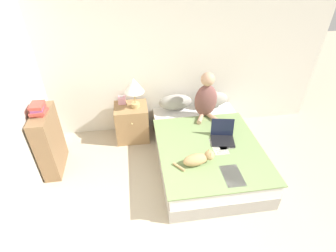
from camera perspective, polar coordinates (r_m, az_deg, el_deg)
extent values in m
cube|color=beige|center=(4.28, 0.98, 14.61)|extent=(5.07, 0.05, 2.55)
cube|color=#9E998E|center=(4.06, 7.97, -6.44)|extent=(1.40, 2.01, 0.23)
cube|color=silver|center=(3.93, 8.23, -4.16)|extent=(1.38, 1.98, 0.20)
cube|color=#758E56|center=(3.71, 9.18, -4.85)|extent=(1.44, 1.61, 0.02)
cube|color=silver|center=(3.38, 13.84, -10.49)|extent=(0.23, 0.37, 0.01)
cube|color=silver|center=(3.76, 11.01, -4.36)|extent=(0.20, 0.36, 0.01)
cube|color=silver|center=(3.86, 12.11, -3.35)|extent=(0.21, 0.34, 0.01)
ellipsoid|color=gray|center=(4.40, 1.61, 5.22)|extent=(0.56, 0.22, 0.28)
ellipsoid|color=gray|center=(4.54, 9.48, 5.74)|extent=(0.56, 0.22, 0.28)
ellipsoid|color=brown|center=(4.21, 8.21, 5.48)|extent=(0.36, 0.20, 0.56)
sphere|color=tan|center=(4.03, 8.66, 10.04)|extent=(0.21, 0.21, 0.21)
cylinder|color=tan|center=(4.21, 7.08, 1.68)|extent=(0.17, 0.26, 0.07)
cylinder|color=tan|center=(4.26, 9.67, 1.89)|extent=(0.17, 0.26, 0.07)
ellipsoid|color=tan|center=(3.38, 6.01, -7.33)|extent=(0.35, 0.20, 0.16)
sphere|color=tan|center=(3.43, 8.99, -6.32)|extent=(0.13, 0.13, 0.13)
cone|color=tan|center=(3.42, 8.83, -5.34)|extent=(0.06, 0.06, 0.06)
cone|color=tan|center=(3.37, 9.31, -6.09)|extent=(0.06, 0.06, 0.06)
cylinder|color=tan|center=(3.36, 2.41, -8.87)|extent=(0.14, 0.17, 0.03)
cube|color=black|center=(3.84, 11.79, -3.21)|extent=(0.37, 0.31, 0.02)
cube|color=black|center=(3.88, 11.76, -0.22)|extent=(0.33, 0.12, 0.25)
cube|color=#937047|center=(4.42, -7.83, 0.79)|extent=(0.53, 0.45, 0.62)
sphere|color=tan|center=(4.15, -7.87, 0.48)|extent=(0.03, 0.03, 0.03)
cylinder|color=tan|center=(4.21, -7.09, 4.54)|extent=(0.13, 0.13, 0.07)
cylinder|color=tan|center=(4.14, -7.24, 6.19)|extent=(0.02, 0.02, 0.20)
cone|color=white|center=(4.04, -7.46, 8.82)|extent=(0.31, 0.31, 0.22)
cube|color=#E09EB2|center=(4.34, -10.00, 5.56)|extent=(0.12, 0.12, 0.11)
ellipsoid|color=white|center=(4.30, -10.09, 6.37)|extent=(0.06, 0.04, 0.03)
cube|color=brown|center=(4.06, -24.42, -3.16)|extent=(0.23, 0.64, 0.96)
cube|color=#B24238|center=(3.79, -26.16, 2.69)|extent=(0.19, 0.23, 0.03)
cube|color=#B24238|center=(3.78, -26.50, 3.06)|extent=(0.20, 0.25, 0.04)
cube|color=#844270|center=(3.76, -26.56, 3.53)|extent=(0.16, 0.22, 0.03)
cube|color=#B24238|center=(3.74, -26.68, 4.04)|extent=(0.17, 0.21, 0.04)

